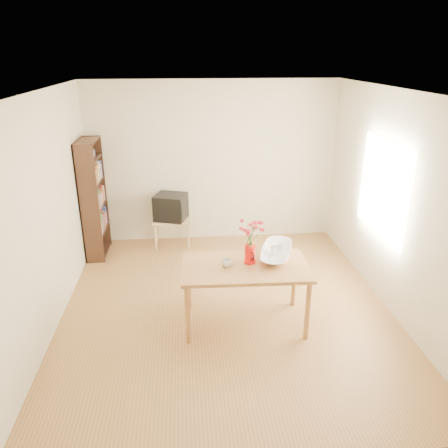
{
  "coord_description": "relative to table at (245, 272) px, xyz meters",
  "views": [
    {
      "loc": [
        -0.47,
        -4.68,
        2.98
      ],
      "look_at": [
        0.0,
        0.3,
        1.0
      ],
      "focal_mm": 35.0,
      "sensor_mm": 36.0,
      "label": 1
    }
  ],
  "objects": [
    {
      "name": "room",
      "position": [
        -0.15,
        0.36,
        0.63
      ],
      "size": [
        4.5,
        4.5,
        4.5
      ],
      "color": "olive",
      "rests_on": "ground"
    },
    {
      "name": "table",
      "position": [
        0.0,
        0.0,
        0.0
      ],
      "size": [
        1.45,
        0.86,
        0.75
      ],
      "rotation": [
        0.0,
        0.0,
        -0.03
      ],
      "color": "#A16A37",
      "rests_on": "ground"
    },
    {
      "name": "flowers",
      "position": [
        0.06,
        0.08,
        0.45
      ],
      "size": [
        0.24,
        0.24,
        0.34
      ],
      "primitive_type": null,
      "color": "#F63951",
      "rests_on": "pitcher"
    },
    {
      "name": "teacup_b",
      "position": [
        0.44,
        0.25,
        0.27
      ],
      "size": [
        0.08,
        0.08,
        0.06
      ],
      "primitive_type": "imported",
      "rotation": [
        0.0,
        0.0,
        1.33
      ],
      "color": "white",
      "rests_on": "bowl"
    },
    {
      "name": "teacup_a",
      "position": [
        0.36,
        0.23,
        0.27
      ],
      "size": [
        0.1,
        0.1,
        0.06
      ],
      "primitive_type": "imported",
      "rotation": [
        0.0,
        0.0,
        0.76
      ],
      "color": "white",
      "rests_on": "bowl"
    },
    {
      "name": "bowl",
      "position": [
        0.4,
        0.23,
        0.32
      ],
      "size": [
        0.64,
        0.64,
        0.48
      ],
      "primitive_type": "imported",
      "rotation": [
        0.0,
        0.0,
        -0.33
      ],
      "color": "white",
      "rests_on": "table"
    },
    {
      "name": "pitcher",
      "position": [
        0.06,
        0.08,
        0.18
      ],
      "size": [
        0.14,
        0.22,
        0.21
      ],
      "rotation": [
        0.0,
        0.0,
        0.19
      ],
      "color": "red",
      "rests_on": "table"
    },
    {
      "name": "television",
      "position": [
        -0.88,
        2.34,
        -0.0
      ],
      "size": [
        0.58,
        0.56,
        0.41
      ],
      "rotation": [
        0.0,
        0.0,
        -0.31
      ],
      "color": "black",
      "rests_on": "tv_stand"
    },
    {
      "name": "mug",
      "position": [
        -0.21,
        -0.0,
        0.12
      ],
      "size": [
        0.14,
        0.14,
        0.09
      ],
      "primitive_type": "imported",
      "rotation": [
        0.0,
        0.0,
        3.42
      ],
      "color": "white",
      "rests_on": "table"
    },
    {
      "name": "tv_stand",
      "position": [
        -0.88,
        2.32,
        -0.28
      ],
      "size": [
        0.6,
        0.45,
        0.46
      ],
      "color": "tan",
      "rests_on": "ground"
    },
    {
      "name": "bookshelf",
      "position": [
        -2.03,
        2.1,
        0.17
      ],
      "size": [
        0.28,
        0.7,
        1.8
      ],
      "color": "black",
      "rests_on": "ground"
    }
  ]
}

